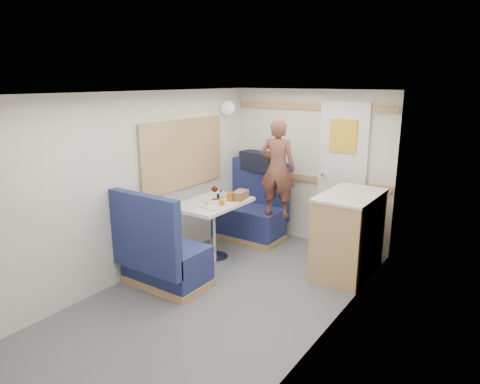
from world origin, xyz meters
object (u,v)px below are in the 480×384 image
Objects in this scene: dinette_table at (213,214)px; duffel_bag at (259,161)px; dome_light at (227,108)px; bread_loaf at (240,195)px; galley_counter at (348,233)px; orange_fruit at (222,202)px; tray at (217,205)px; wine_glass at (215,190)px; bench_near at (162,260)px; tumbler_right at (222,193)px; person at (277,168)px; cheese_block at (208,202)px; tumbler_left at (176,202)px; bench_far at (252,217)px; beer_glass at (229,198)px; pepper_grinder at (218,197)px.

duffel_bag is (-0.05, 1.12, 0.46)m from dinette_table.
bread_loaf is (0.60, -0.58, -0.98)m from dome_light.
galley_counter reaches higher than bread_loaf.
bread_loaf is (-0.01, 0.37, -0.00)m from orange_fruit.
wine_glass is at bearing 132.45° from tray.
tray is at bearing 79.30° from bench_near.
person is at bearing 45.09° from tumbler_right.
cheese_block is at bearing 85.93° from bench_near.
cheese_block is at bearing 40.21° from tumbler_left.
galley_counter is at bearing 26.39° from tray.
orange_fruit is (0.21, 0.77, 0.47)m from bench_near.
cheese_block is at bearing -164.62° from orange_fruit.
bench_far is 1.11m from cheese_block.
dome_light reaches higher than beer_glass.
person is at bearing -9.60° from dome_light.
dome_light is at bearing -133.11° from duffel_bag.
bench_far is (-0.00, 0.86, -0.27)m from dinette_table.
person reaches higher than beer_glass.
tumbler_left reaches higher than dinette_table.
bench_near is at bearing -105.50° from orange_fruit.
bench_far is at bearing 102.61° from beer_glass.
dome_light is at bearing 114.65° from dinette_table.
bench_far is at bearing -70.69° from duffel_bag.
bench_near is 1.10m from wine_glass.
orange_fruit is at bearing -78.04° from beer_glass.
tumbler_right is (-0.23, 0.31, -0.00)m from orange_fruit.
dome_light is 1.47m from cheese_block.
tumbler_left is 0.78m from bread_loaf.
tumbler_right reaches higher than pepper_grinder.
bench_far is at bearing 90.00° from bench_near.
bench_near is 0.88m from tray.
bench_near is 5.25× the size of dome_light.
bench_near is (0.00, -1.73, 0.00)m from bench_far.
bread_loaf reaches higher than orange_fruit.
cheese_block is (0.05, -1.01, 0.46)m from bench_far.
person is 0.66m from duffel_bag.
dome_light reaches higher than wine_glass.
person is 0.83m from pepper_grinder.
dinette_table is at bearing 155.50° from orange_fruit.
cheese_block is at bearing -70.00° from dinette_table.
tumbler_right is (0.37, -0.63, -0.98)m from dome_light.
person reaches higher than cheese_block.
wine_glass is at bearing 112.15° from dinette_table.
tray is 0.29m from wine_glass.
tumbler_left is 0.92× the size of beer_glass.
bench_far reaches higher than orange_fruit.
dome_light is at bearing 126.78° from beer_glass.
bench_near is 10.41× the size of tumbler_left.
tray is at bearing -63.91° from tumbler_right.
wine_glass is 1.86× the size of pepper_grinder.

